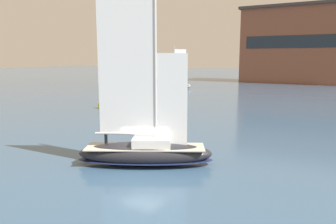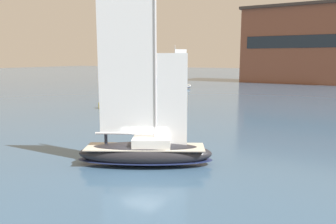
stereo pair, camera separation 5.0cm
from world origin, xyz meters
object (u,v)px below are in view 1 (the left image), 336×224
at_px(sailboat_main, 145,150).
at_px(sailboat_moored_mid_channel, 154,80).
at_px(sailboat_moored_near_marina, 177,85).
at_px(channel_buoy, 102,103).

bearing_deg(sailboat_main, sailboat_moored_mid_channel, 121.47).
relative_size(sailboat_moored_near_marina, channel_buoy, 5.06).
bearing_deg(sailboat_moored_mid_channel, channel_buoy, -66.36).
xyz_separation_m(sailboat_moored_near_marina, channel_buoy, (4.47, -30.32, -0.06)).
bearing_deg(sailboat_main, sailboat_moored_near_marina, 115.71).
xyz_separation_m(sailboat_main, sailboat_moored_near_marina, (-22.85, 47.46, -0.17)).
xyz_separation_m(sailboat_moored_mid_channel, channel_buoy, (19.81, -45.26, 0.16)).
bearing_deg(sailboat_moored_near_marina, sailboat_moored_mid_channel, 135.76).
distance_m(sailboat_main, channel_buoy, 25.13).
bearing_deg(sailboat_main, channel_buoy, 137.00).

